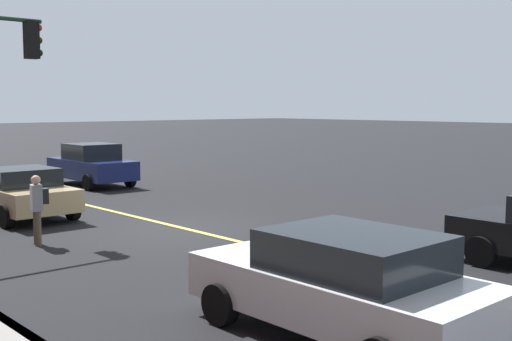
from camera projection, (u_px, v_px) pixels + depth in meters
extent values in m
plane|color=black|center=(183.00, 228.00, 16.14)|extent=(200.00, 200.00, 0.00)
cube|color=#D8CC4C|center=(183.00, 228.00, 16.14)|extent=(80.00, 0.16, 0.01)
cube|color=silver|center=(338.00, 292.00, 8.53)|extent=(4.24, 1.83, 0.63)
cube|color=black|center=(354.00, 252.00, 8.29)|extent=(2.17, 1.68, 0.53)
cylinder|color=black|center=(220.00, 304.00, 9.00)|extent=(0.60, 0.22, 0.60)
cylinder|color=black|center=(307.00, 281.00, 10.19)|extent=(0.60, 0.22, 0.60)
cylinder|color=black|center=(469.00, 326.00, 8.13)|extent=(0.60, 0.22, 0.60)
cube|color=tan|center=(20.00, 196.00, 17.61)|extent=(4.00, 1.83, 0.60)
cube|color=black|center=(20.00, 177.00, 17.51)|extent=(1.75, 1.69, 0.48)
cylinder|color=black|center=(32.00, 199.00, 19.22)|extent=(0.60, 0.22, 0.60)
cylinder|color=black|center=(6.00, 217.00, 16.07)|extent=(0.60, 0.22, 0.60)
cylinder|color=black|center=(73.00, 209.00, 17.27)|extent=(0.60, 0.22, 0.60)
cube|color=navy|center=(92.00, 169.00, 24.72)|extent=(4.14, 1.76, 0.72)
cube|color=black|center=(91.00, 151.00, 24.65)|extent=(1.83, 1.62, 0.60)
cylinder|color=black|center=(130.00, 179.00, 24.33)|extent=(0.60, 0.22, 0.60)
cylinder|color=black|center=(89.00, 183.00, 23.18)|extent=(0.60, 0.22, 0.60)
cylinder|color=black|center=(95.00, 173.00, 26.34)|extent=(0.60, 0.22, 0.60)
cylinder|color=black|center=(55.00, 177.00, 25.19)|extent=(0.60, 0.22, 0.60)
cylinder|color=black|center=(481.00, 252.00, 12.24)|extent=(0.60, 0.22, 0.60)
cylinder|color=brown|center=(38.00, 229.00, 14.10)|extent=(0.17, 0.17, 0.77)
cylinder|color=brown|center=(37.00, 227.00, 14.28)|extent=(0.17, 0.17, 0.77)
cube|color=gray|center=(36.00, 198.00, 14.12)|extent=(0.41, 0.31, 0.58)
sphere|color=tan|center=(36.00, 180.00, 14.08)|extent=(0.21, 0.21, 0.21)
cube|color=black|center=(44.00, 196.00, 14.19)|extent=(0.29, 0.22, 0.34)
cube|color=black|center=(31.00, 40.00, 15.34)|extent=(0.28, 0.30, 0.90)
sphere|color=red|center=(38.00, 28.00, 15.43)|extent=(0.18, 0.18, 0.18)
sphere|color=#392905|center=(39.00, 40.00, 15.46)|extent=(0.18, 0.18, 0.18)
sphere|color=black|center=(39.00, 53.00, 15.49)|extent=(0.18, 0.18, 0.18)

